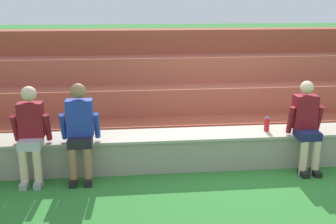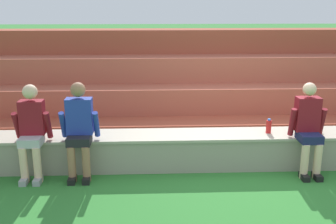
{
  "view_description": "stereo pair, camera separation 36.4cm",
  "coord_description": "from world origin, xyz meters",
  "px_view_note": "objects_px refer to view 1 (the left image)",
  "views": [
    {
      "loc": [
        -1.73,
        -5.5,
        2.46
      ],
      "look_at": [
        -1.11,
        0.28,
        0.86
      ],
      "focal_mm": 43.47,
      "sensor_mm": 36.0,
      "label": 1
    },
    {
      "loc": [
        -1.36,
        -5.52,
        2.46
      ],
      "look_at": [
        -1.11,
        0.28,
        0.86
      ],
      "focal_mm": 43.47,
      "sensor_mm": 36.0,
      "label": 2
    }
  ],
  "objects_px": {
    "plastic_cup_right_end": "(314,125)",
    "person_center": "(80,129)",
    "person_right_of_center": "(306,124)",
    "person_left_of_center": "(31,132)",
    "water_bottle_mid_right": "(267,125)"
  },
  "relations": [
    {
      "from": "person_center",
      "to": "person_right_of_center",
      "type": "bearing_deg",
      "value": -0.31
    },
    {
      "from": "water_bottle_mid_right",
      "to": "plastic_cup_right_end",
      "type": "bearing_deg",
      "value": 1.93
    },
    {
      "from": "person_center",
      "to": "plastic_cup_right_end",
      "type": "bearing_deg",
      "value": 5.16
    },
    {
      "from": "person_left_of_center",
      "to": "water_bottle_mid_right",
      "type": "distance_m",
      "value": 3.47
    },
    {
      "from": "person_right_of_center",
      "to": "plastic_cup_right_end",
      "type": "relative_size",
      "value": 11.67
    },
    {
      "from": "person_left_of_center",
      "to": "plastic_cup_right_end",
      "type": "bearing_deg",
      "value": 4.3
    },
    {
      "from": "person_center",
      "to": "water_bottle_mid_right",
      "type": "height_order",
      "value": "person_center"
    },
    {
      "from": "person_center",
      "to": "person_right_of_center",
      "type": "relative_size",
      "value": 1.02
    },
    {
      "from": "person_center",
      "to": "person_left_of_center",
      "type": "bearing_deg",
      "value": 179.64
    },
    {
      "from": "person_left_of_center",
      "to": "person_center",
      "type": "relative_size",
      "value": 0.98
    },
    {
      "from": "person_left_of_center",
      "to": "plastic_cup_right_end",
      "type": "height_order",
      "value": "person_left_of_center"
    },
    {
      "from": "person_left_of_center",
      "to": "person_center",
      "type": "bearing_deg",
      "value": -0.36
    },
    {
      "from": "person_left_of_center",
      "to": "water_bottle_mid_right",
      "type": "bearing_deg",
      "value": 4.83
    },
    {
      "from": "plastic_cup_right_end",
      "to": "person_center",
      "type": "bearing_deg",
      "value": -174.84
    },
    {
      "from": "person_left_of_center",
      "to": "person_center",
      "type": "height_order",
      "value": "person_center"
    }
  ]
}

